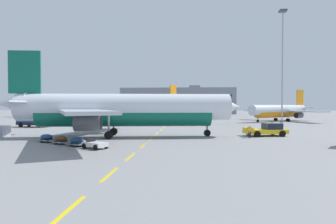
# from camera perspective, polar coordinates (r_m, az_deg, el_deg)

# --- Properties ---
(ground) EXTENTS (400.00, 400.00, 0.00)m
(ground) POSITION_cam_1_polar(r_m,az_deg,el_deg) (59.30, 20.77, -3.15)
(ground) COLOR gray
(apron_paint_markings) EXTENTS (8.00, 94.36, 0.01)m
(apron_paint_markings) POSITION_cam_1_polar(r_m,az_deg,el_deg) (54.53, -1.20, -3.44)
(apron_paint_markings) COLOR yellow
(apron_paint_markings) RESTS_ON ground
(airliner_foreground) EXTENTS (34.80, 34.31, 12.20)m
(airliner_foreground) POSITION_cam_1_polar(r_m,az_deg,el_deg) (41.44, -9.33, 0.50)
(airliner_foreground) COLOR silver
(airliner_foreground) RESTS_ON ground
(pushback_tug) EXTENTS (6.46, 4.14, 2.08)m
(pushback_tug) POSITION_cam_1_polar(r_m,az_deg,el_deg) (44.84, 19.12, -3.39)
(pushback_tug) COLOR yellow
(pushback_tug) RESTS_ON ground
(airliner_mid_left) EXTENTS (31.57, 33.25, 12.16)m
(airliner_mid_left) POSITION_cam_1_polar(r_m,az_deg,el_deg) (95.65, -2.87, 0.95)
(airliner_mid_left) COLOR silver
(airliner_mid_left) RESTS_ON ground
(airliner_far_center) EXTENTS (30.48, 30.30, 10.69)m
(airliner_far_center) POSITION_cam_1_polar(r_m,az_deg,el_deg) (123.98, -21.56, 0.72)
(airliner_far_center) COLOR silver
(airliner_far_center) RESTS_ON ground
(airliner_far_right) EXTENTS (23.64, 21.85, 9.28)m
(airliner_far_right) POSITION_cam_1_polar(r_m,az_deg,el_deg) (87.42, 21.39, 0.22)
(airliner_far_right) COLOR silver
(airliner_far_right) RESTS_ON ground
(fuel_service_truck) EXTENTS (7.33, 3.72, 3.14)m
(fuel_service_truck) POSITION_cam_1_polar(r_m,az_deg,el_deg) (66.20, -25.10, -1.30)
(fuel_service_truck) COLOR black
(fuel_service_truck) RESTS_ON ground
(baggage_train) EXTENTS (10.63, 7.34, 1.14)m
(baggage_train) POSITION_cam_1_polar(r_m,az_deg,el_deg) (34.56, -19.22, -5.39)
(baggage_train) COLOR silver
(baggage_train) RESTS_ON ground
(ground_crew_worker) EXTENTS (0.69, 0.30, 1.72)m
(ground_crew_worker) POSITION_cam_1_polar(r_m,az_deg,el_deg) (41.43, 16.01, -3.64)
(ground_crew_worker) COLOR #191E38
(ground_crew_worker) RESTS_ON ground
(uld_cargo_container) EXTENTS (1.86, 1.83, 1.60)m
(uld_cargo_container) POSITION_cam_1_polar(r_m,az_deg,el_deg) (47.98, -30.21, -3.32)
(uld_cargo_container) COLOR #B7BCC6
(uld_cargo_container) RESTS_ON ground
(apron_light_mast_far) EXTENTS (1.80, 1.80, 29.54)m
(apron_light_mast_far) POSITION_cam_1_polar(r_m,az_deg,el_deg) (81.99, 21.90, 10.67)
(apron_light_mast_far) COLOR slate
(apron_light_mast_far) RESTS_ON ground
(terminal_satellite) EXTENTS (61.33, 18.55, 15.61)m
(terminal_satellite) POSITION_cam_1_polar(r_m,az_deg,el_deg) (159.01, 2.02, 2.21)
(terminal_satellite) COLOR gray
(terminal_satellite) RESTS_ON ground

